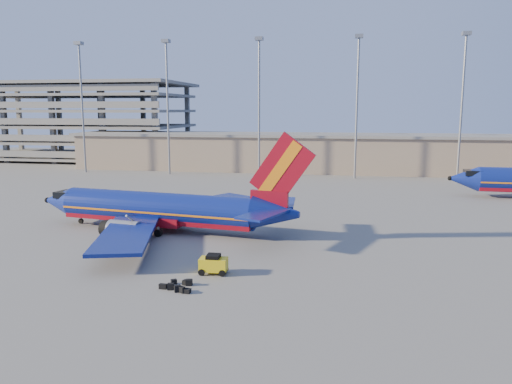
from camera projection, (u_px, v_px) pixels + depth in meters
ground at (234, 226)px, 60.69m from camera, size 220.00×220.00×0.00m
terminal_building at (332, 152)px, 114.51m from camera, size 122.00×16.00×8.50m
parking_garage at (79, 118)px, 141.58m from camera, size 62.00×32.00×21.40m
light_mast_row at (307, 92)px, 101.58m from camera, size 101.60×1.60×28.65m
aircraft_main at (164, 210)px, 58.00m from camera, size 34.63×33.09×11.77m
baggage_tug at (213, 264)px, 42.98m from camera, size 2.44×1.53×1.72m
luggage_pile at (179, 286)px, 39.46m from camera, size 2.78×2.31×0.54m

